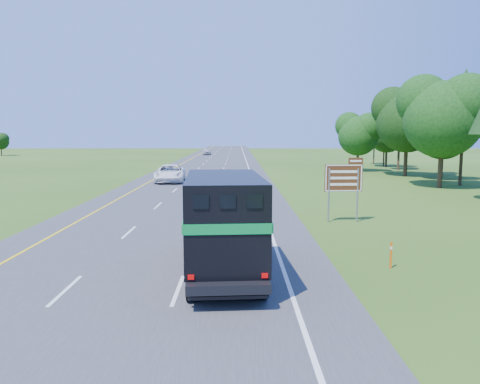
{
  "coord_description": "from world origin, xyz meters",
  "views": [
    {
      "loc": [
        3.76,
        -12.74,
        5.11
      ],
      "look_at": [
        3.93,
        13.5,
        1.82
      ],
      "focal_mm": 35.0,
      "sensor_mm": 36.0,
      "label": 1
    }
  ],
  "objects": [
    {
      "name": "delineator",
      "position": [
        9.63,
        4.57,
        0.55
      ],
      "size": [
        0.08,
        0.05,
        1.02
      ],
      "color": "#F0590C",
      "rests_on": "ground"
    },
    {
      "name": "horse_truck",
      "position": [
        3.26,
        3.95,
        1.98
      ],
      "size": [
        3.06,
        8.32,
        3.62
      ],
      "rotation": [
        0.0,
        0.0,
        0.07
      ],
      "color": "black",
      "rests_on": "road"
    },
    {
      "name": "exit_sign",
      "position": [
        9.94,
        13.97,
        2.42
      ],
      "size": [
        2.2,
        0.19,
        3.74
      ],
      "rotation": [
        0.0,
        0.0,
        0.05
      ],
      "color": "gray",
      "rests_on": "ground"
    },
    {
      "name": "road",
      "position": [
        0.0,
        50.0,
        0.02
      ],
      "size": [
        15.0,
        260.0,
        0.04
      ],
      "primitive_type": "cube",
      "color": "#38383A",
      "rests_on": "ground"
    },
    {
      "name": "far_car",
      "position": [
        -3.45,
        99.18,
        0.85
      ],
      "size": [
        2.25,
        4.89,
        1.62
      ],
      "primitive_type": "imported",
      "rotation": [
        0.0,
        0.0,
        0.07
      ],
      "color": "#B3B2BA",
      "rests_on": "road"
    },
    {
      "name": "ground",
      "position": [
        0.0,
        0.0,
        0.0
      ],
      "size": [
        300.0,
        300.0,
        0.0
      ],
      "primitive_type": "plane",
      "color": "#2E4A13",
      "rests_on": "ground"
    },
    {
      "name": "white_suv",
      "position": [
        -3.27,
        36.27,
        0.95
      ],
      "size": [
        3.47,
        6.73,
        1.81
      ],
      "primitive_type": "imported",
      "rotation": [
        0.0,
        0.0,
        0.07
      ],
      "color": "white",
      "rests_on": "road"
    },
    {
      "name": "lane_markings",
      "position": [
        0.0,
        50.0,
        0.04
      ],
      "size": [
        11.15,
        260.0,
        0.01
      ],
      "color": "yellow",
      "rests_on": "road"
    }
  ]
}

